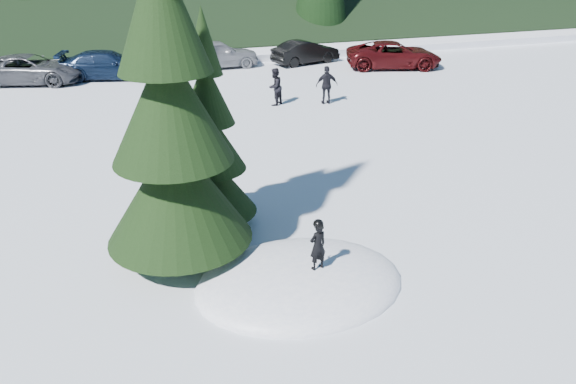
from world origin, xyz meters
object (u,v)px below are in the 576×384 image
object	(u,v)px
child_skier	(318,246)
car_2	(30,69)
adult_1	(327,85)
spruce_tall	(171,119)
adult_0	(275,87)
car_4	(217,54)
car_3	(108,65)
car_5	(306,52)
spruce_short	(209,147)
car_6	(394,55)

from	to	relation	value
child_skier	car_2	world-z (taller)	child_skier
adult_1	spruce_tall	bearing A→B (deg)	62.39
adult_0	car_4	bearing A→B (deg)	-124.53
car_3	car_5	distance (m)	10.79
car_3	car_4	bearing A→B (deg)	-69.23
spruce_tall	child_skier	world-z (taller)	spruce_tall
spruce_short	adult_0	xyz separation A→B (m)	(4.71, 10.08, -1.31)
spruce_tall	car_5	world-z (taller)	spruce_tall
car_2	car_4	size ratio (longest dim) A/B	1.12
spruce_short	car_4	world-z (taller)	spruce_short
car_3	car_5	bearing A→B (deg)	-75.20
adult_1	car_3	world-z (taller)	adult_1
adult_0	car_2	world-z (taller)	adult_0
child_skier	car_5	size ratio (longest dim) A/B	0.27
car_4	adult_1	bearing A→B (deg)	-163.34
adult_1	car_2	bearing A→B (deg)	-24.34
spruce_tall	car_3	size ratio (longest dim) A/B	1.78
car_2	adult_0	bearing A→B (deg)	-110.74
spruce_short	car_2	world-z (taller)	spruce_short
car_5	adult_0	bearing A→B (deg)	136.35
spruce_short	adult_0	size ratio (longest dim) A/B	3.37
car_3	child_skier	bearing A→B (deg)	-157.73
adult_0	car_2	xyz separation A→B (m)	(-10.33, 7.47, -0.10)
adult_1	car_5	size ratio (longest dim) A/B	0.42
car_3	car_4	distance (m)	5.80
child_skier	car_3	bearing A→B (deg)	-94.77
car_5	car_4	bearing A→B (deg)	69.85
adult_0	car_3	world-z (taller)	adult_0
car_6	car_3	bearing A→B (deg)	97.97
adult_0	car_6	xyz separation A→B (m)	(8.39, 5.05, -0.08)
car_5	car_6	bearing A→B (deg)	-136.71
car_3	car_6	distance (m)	15.17
spruce_short	car_5	xyz separation A→B (m)	(8.88, 17.73, -1.46)
adult_0	car_5	bearing A→B (deg)	-159.23
car_4	car_3	bearing A→B (deg)	94.79
spruce_tall	child_skier	xyz separation A→B (m)	(2.49, -2.04, -2.31)
car_6	spruce_tall	bearing A→B (deg)	156.10
spruce_short	adult_0	distance (m)	11.21
spruce_short	adult_0	world-z (taller)	spruce_short
spruce_tall	adult_1	bearing A→B (deg)	54.24
child_skier	car_5	xyz separation A→B (m)	(7.38, 21.17, -0.36)
car_6	car_2	bearing A→B (deg)	99.17
spruce_tall	car_6	bearing A→B (deg)	49.54
adult_1	car_5	world-z (taller)	adult_1
spruce_short	car_4	xyz separation A→B (m)	(3.84, 18.18, -1.33)
child_skier	car_3	world-z (taller)	child_skier
child_skier	adult_1	size ratio (longest dim) A/B	0.64
spruce_tall	spruce_short	bearing A→B (deg)	54.46
adult_1	car_3	size ratio (longest dim) A/B	0.34
child_skier	adult_0	distance (m)	13.90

